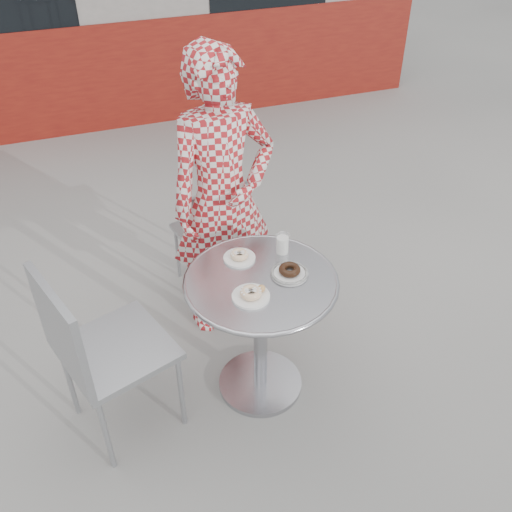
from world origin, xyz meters
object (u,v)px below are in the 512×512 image
object	(u,v)px
plate_far	(239,256)
plate_checker	(290,272)
plate_near	(251,294)
milk_cup	(282,244)
chair_far	(211,253)
chair_left	(120,379)
seated_person	(223,199)
bistro_table	(261,308)

from	to	relation	value
plate_far	plate_checker	size ratio (longest dim) A/B	0.88
plate_near	milk_cup	bearing A→B (deg)	46.09
plate_near	plate_checker	xyz separation A→B (m)	(0.22, 0.09, -0.00)
chair_far	plate_near	size ratio (longest dim) A/B	4.61
chair_left	milk_cup	xyz separation A→B (m)	(0.89, 0.14, 0.49)
chair_left	milk_cup	size ratio (longest dim) A/B	9.39
milk_cup	seated_person	bearing A→B (deg)	111.14
seated_person	plate_checker	size ratio (longest dim) A/B	9.27
bistro_table	plate_checker	distance (m)	0.24
chair_far	milk_cup	bearing A→B (deg)	91.46
bistro_table	chair_left	size ratio (longest dim) A/B	0.76
bistro_table	chair_left	distance (m)	0.76
chair_far	plate_far	world-z (taller)	chair_far
chair_left	plate_far	bearing A→B (deg)	-94.81
chair_far	milk_cup	world-z (taller)	milk_cup
chair_left	plate_near	world-z (taller)	chair_left
chair_far	plate_far	xyz separation A→B (m)	(-0.05, -0.74, 0.51)
milk_cup	chair_far	bearing A→B (deg)	102.50
plate_checker	plate_far	bearing A→B (deg)	133.09
chair_far	plate_far	distance (m)	0.90
bistro_table	chair_left	xyz separation A→B (m)	(-0.71, 0.02, -0.26)
plate_near	plate_checker	bearing A→B (deg)	22.22
bistro_table	plate_checker	world-z (taller)	plate_checker
chair_far	chair_left	xyz separation A→B (m)	(-0.72, -0.90, 0.06)
chair_far	plate_near	distance (m)	1.15
plate_near	plate_far	bearing A→B (deg)	82.16
bistro_table	plate_far	bearing A→B (deg)	103.24
chair_far	plate_checker	xyz separation A→B (m)	(0.13, -0.93, 0.51)
chair_far	plate_checker	bearing A→B (deg)	87.11
seated_person	milk_cup	bearing A→B (deg)	-76.93
bistro_table	seated_person	xyz separation A→B (m)	(0.00, 0.60, 0.27)
seated_person	plate_far	xyz separation A→B (m)	(-0.05, -0.42, -0.07)
bistro_table	chair_far	size ratio (longest dim) A/B	0.94
milk_cup	plate_far	bearing A→B (deg)	174.82
chair_left	plate_near	xyz separation A→B (m)	(0.63, -0.12, 0.46)
plate_checker	chair_far	bearing A→B (deg)	98.15
plate_near	chair_left	bearing A→B (deg)	168.85
plate_checker	seated_person	bearing A→B (deg)	102.40
seated_person	plate_near	size ratio (longest dim) A/B	9.64
bistro_table	plate_near	world-z (taller)	plate_near
seated_person	chair_left	bearing A→B (deg)	-149.12
plate_near	plate_checker	world-z (taller)	same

